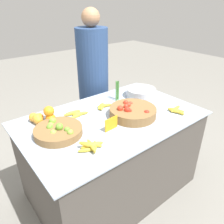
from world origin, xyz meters
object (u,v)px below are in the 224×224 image
object	(u,v)px
tomato_basket	(132,112)
metal_bowl	(141,92)
vendor_person	(94,88)
price_sign	(111,124)
lime_bowl	(58,131)

from	to	relation	value
tomato_basket	metal_bowl	bearing A→B (deg)	35.28
vendor_person	tomato_basket	bearing A→B (deg)	-102.13
metal_bowl	price_sign	bearing A→B (deg)	-153.88
price_sign	lime_bowl	bearing A→B (deg)	146.39
tomato_basket	metal_bowl	world-z (taller)	tomato_basket
tomato_basket	metal_bowl	xyz separation A→B (m)	(0.35, 0.25, 0.00)
tomato_basket	vendor_person	distance (m)	0.87
lime_bowl	tomato_basket	size ratio (longest dim) A/B	0.89
lime_bowl	metal_bowl	size ratio (longest dim) A/B	1.18
tomato_basket	vendor_person	bearing A→B (deg)	77.87
lime_bowl	vendor_person	bearing A→B (deg)	42.05
metal_bowl	price_sign	distance (m)	0.69
metal_bowl	vendor_person	size ratio (longest dim) A/B	0.18
lime_bowl	metal_bowl	world-z (taller)	lime_bowl
metal_bowl	vendor_person	bearing A→B (deg)	106.05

